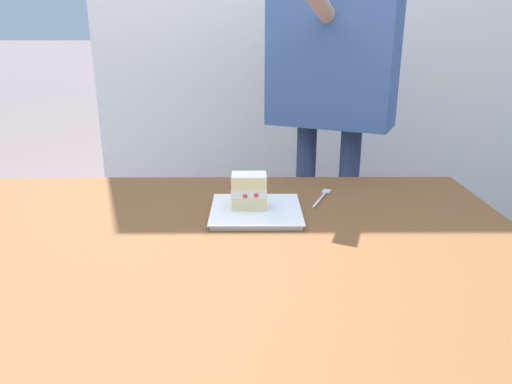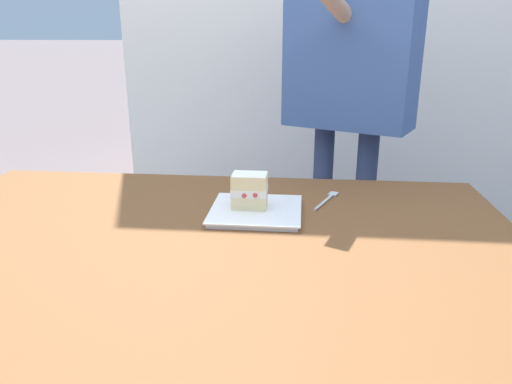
% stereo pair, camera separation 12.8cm
% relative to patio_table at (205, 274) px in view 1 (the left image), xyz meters
% --- Properties ---
extents(patio_table, '(1.58, 1.08, 0.72)m').
position_rel_patio_table_xyz_m(patio_table, '(0.00, 0.00, 0.00)').
color(patio_table, brown).
rests_on(patio_table, ground).
extents(dessert_plate, '(0.24, 0.24, 0.02)m').
position_rel_patio_table_xyz_m(dessert_plate, '(-0.12, -0.19, 0.09)').
color(dessert_plate, white).
rests_on(dessert_plate, patio_table).
extents(cake_slice, '(0.10, 0.08, 0.09)m').
position_rel_patio_table_xyz_m(cake_slice, '(-0.11, -0.21, 0.14)').
color(cake_slice, beige).
rests_on(cake_slice, dessert_plate).
extents(dessert_fork, '(0.08, 0.16, 0.01)m').
position_rel_patio_table_xyz_m(dessert_fork, '(-0.32, -0.32, 0.08)').
color(dessert_fork, silver).
rests_on(dessert_fork, patio_table).
extents(diner_person, '(0.50, 0.64, 1.68)m').
position_rel_patio_table_xyz_m(diner_person, '(-0.41, -0.79, 0.48)').
color(diner_person, navy).
rests_on(diner_person, ground).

